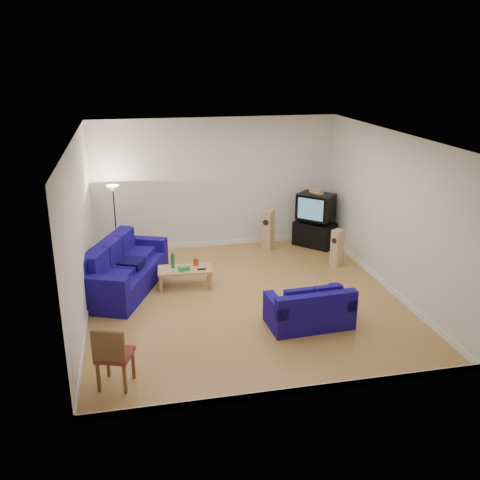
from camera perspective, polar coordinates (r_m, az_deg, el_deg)
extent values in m
cube|color=#905F2C|center=(10.66, 0.45, -6.29)|extent=(6.00, 6.50, 0.01)
cube|color=white|center=(9.73, 0.50, 11.00)|extent=(6.00, 6.50, 0.01)
cube|color=silver|center=(13.17, -2.59, 6.03)|extent=(6.00, 0.01, 3.20)
cube|color=silver|center=(7.14, 6.12, -5.58)|extent=(6.00, 0.01, 3.20)
cube|color=silver|center=(9.91, -16.73, 0.82)|extent=(0.01, 6.50, 3.20)
cube|color=silver|center=(11.10, 15.80, 2.83)|extent=(0.01, 6.50, 3.20)
cube|color=white|center=(13.59, -2.49, -0.31)|extent=(6.00, 0.02, 0.12)
cube|color=white|center=(7.92, 5.69, -15.74)|extent=(6.00, 0.02, 0.12)
cube|color=white|center=(10.47, -15.88, -7.21)|extent=(0.02, 6.50, 0.12)
cube|color=white|center=(11.60, 15.08, -4.49)|extent=(0.02, 6.50, 0.12)
cube|color=#0B0160|center=(11.22, -12.22, -4.07)|extent=(1.95, 2.74, 0.48)
cube|color=#0B0160|center=(11.20, -14.37, -1.60)|extent=(1.18, 2.42, 0.49)
cube|color=#0B0160|center=(12.06, -10.36, -0.36)|extent=(1.10, 0.64, 0.27)
cube|color=#0B0160|center=(10.13, -14.75, -4.55)|extent=(1.10, 0.64, 0.27)
cube|color=black|center=(11.03, -11.52, -2.45)|extent=(0.60, 0.60, 0.14)
cube|color=#0B0160|center=(9.71, 7.34, -7.96)|extent=(1.51, 0.90, 0.36)
cube|color=#0B0160|center=(9.29, 8.18, -6.79)|extent=(1.47, 0.27, 0.37)
cube|color=#0B0160|center=(9.37, 3.78, -6.93)|extent=(0.24, 0.83, 0.21)
cube|color=#0B0160|center=(9.83, 10.87, -5.96)|extent=(0.24, 0.83, 0.21)
cube|color=black|center=(9.70, 7.12, -6.22)|extent=(0.36, 0.36, 0.10)
cube|color=tan|center=(11.12, -5.90, -3.16)|extent=(1.14, 0.62, 0.05)
cube|color=tan|center=(10.99, -8.44, -4.70)|extent=(0.06, 0.06, 0.35)
cube|color=tan|center=(11.41, -8.45, -3.79)|extent=(0.06, 0.06, 0.35)
cube|color=tan|center=(11.02, -3.19, -4.44)|extent=(0.06, 0.06, 0.35)
cube|color=tan|center=(11.43, -3.40, -3.54)|extent=(0.06, 0.06, 0.35)
cylinder|color=#197233|center=(11.12, -7.18, -2.20)|extent=(0.10, 0.10, 0.32)
cube|color=green|center=(11.00, -5.98, -3.03)|extent=(0.24, 0.17, 0.09)
cylinder|color=red|center=(11.23, -4.73, -2.34)|extent=(0.13, 0.13, 0.15)
cube|color=black|center=(11.02, -4.12, -3.12)|extent=(0.17, 0.05, 0.02)
cube|color=black|center=(13.60, 7.95, 0.62)|extent=(1.08, 1.10, 0.61)
cube|color=black|center=(13.52, 8.00, 2.09)|extent=(0.58, 0.59, 0.11)
cube|color=black|center=(13.37, 8.09, 3.56)|extent=(1.02, 1.02, 0.64)
cube|color=#365F76|center=(13.09, 7.52, 3.26)|extent=(0.49, 0.48, 0.51)
cube|color=tan|center=(13.32, 8.16, 5.22)|extent=(0.27, 0.40, 0.13)
cube|color=tan|center=(13.19, 3.00, 1.07)|extent=(0.36, 0.37, 0.99)
cylinder|color=black|center=(12.98, 2.77, 1.86)|extent=(0.13, 0.10, 0.15)
cube|color=tan|center=(12.35, 10.31, -0.83)|extent=(0.32, 0.30, 0.86)
cylinder|color=black|center=(12.18, 10.01, -0.08)|extent=(0.08, 0.12, 0.13)
cylinder|color=black|center=(12.94, -12.84, -2.03)|extent=(0.23, 0.23, 0.03)
cylinder|color=black|center=(12.66, -13.12, 1.57)|extent=(0.03, 0.03, 1.68)
cone|color=white|center=(12.44, -13.42, 5.37)|extent=(0.31, 0.31, 0.13)
cube|color=brown|center=(8.10, -14.87, -13.94)|extent=(0.05, 0.05, 0.47)
cube|color=brown|center=(8.41, -13.90, -12.55)|extent=(0.05, 0.05, 0.47)
cube|color=brown|center=(7.98, -12.19, -14.28)|extent=(0.05, 0.05, 0.47)
cube|color=brown|center=(8.29, -11.32, -12.84)|extent=(0.05, 0.05, 0.47)
cube|color=maroon|center=(8.06, -13.21, -11.83)|extent=(0.60, 0.60, 0.06)
cube|color=brown|center=(7.76, -13.89, -10.99)|extent=(0.46, 0.19, 0.47)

